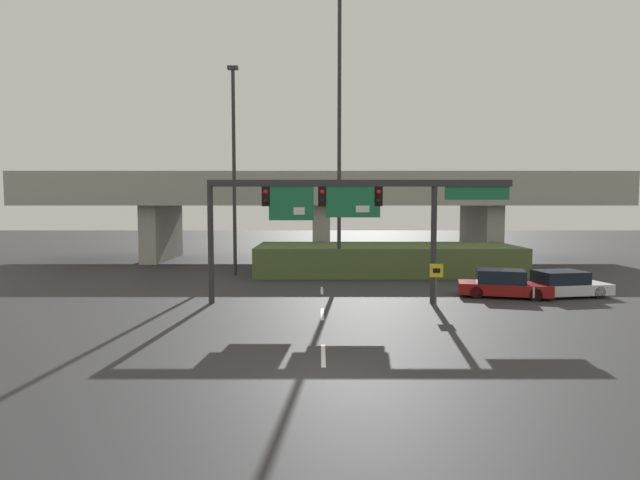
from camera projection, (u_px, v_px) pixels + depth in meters
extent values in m
plane|color=#2D2D30|center=(322.00, 380.00, 13.66)|extent=(160.00, 160.00, 0.00)
cube|color=silver|center=(321.00, 355.00, 15.92)|extent=(0.14, 2.40, 0.01)
cube|color=silver|center=(320.00, 314.00, 21.94)|extent=(0.14, 2.40, 0.01)
cube|color=silver|center=(320.00, 290.00, 27.96)|extent=(0.14, 2.40, 0.01)
cube|color=silver|center=(319.00, 275.00, 33.97)|extent=(0.14, 2.40, 0.01)
cube|color=silver|center=(319.00, 265.00, 39.99)|extent=(0.14, 2.40, 0.01)
cylinder|color=#2D2D30|center=(208.00, 242.00, 24.14)|extent=(0.28, 0.28, 6.00)
cylinder|color=#2D2D30|center=(431.00, 242.00, 24.19)|extent=(0.28, 0.28, 6.00)
cube|color=#2D2D30|center=(358.00, 183.00, 23.97)|extent=(14.52, 0.32, 0.32)
cube|color=black|center=(264.00, 196.00, 24.00)|extent=(0.40, 0.28, 0.95)
sphere|color=red|center=(263.00, 192.00, 23.81)|extent=(0.22, 0.22, 0.22)
sphere|color=black|center=(263.00, 201.00, 23.84)|extent=(0.22, 0.22, 0.22)
cube|color=black|center=(320.00, 196.00, 24.01)|extent=(0.40, 0.28, 0.95)
sphere|color=red|center=(320.00, 192.00, 23.82)|extent=(0.22, 0.22, 0.22)
sphere|color=black|center=(320.00, 201.00, 23.85)|extent=(0.22, 0.22, 0.22)
cube|color=black|center=(376.00, 196.00, 24.02)|extent=(0.40, 0.28, 0.95)
sphere|color=red|center=(376.00, 192.00, 23.83)|extent=(0.22, 0.22, 0.22)
sphere|color=black|center=(376.00, 201.00, 23.86)|extent=(0.22, 0.22, 0.22)
cube|color=#196B42|center=(289.00, 203.00, 23.93)|extent=(2.15, 0.08, 1.62)
cube|color=white|center=(297.00, 211.00, 23.90)|extent=(0.54, 0.03, 0.36)
cube|color=#196B42|center=(351.00, 202.00, 23.94)|extent=(2.60, 0.08, 1.48)
cube|color=white|center=(360.00, 209.00, 23.91)|extent=(0.65, 0.03, 0.33)
cube|color=#196B42|center=(474.00, 193.00, 23.97)|extent=(3.10, 0.07, 0.64)
cylinder|color=#4C4C4C|center=(434.00, 286.00, 22.67)|extent=(0.08, 0.08, 2.18)
cube|color=yellow|center=(434.00, 271.00, 22.57)|extent=(0.60, 0.03, 0.60)
cube|color=black|center=(434.00, 271.00, 22.56)|extent=(0.33, 0.01, 0.21)
cylinder|color=#2D2D30|center=(337.00, 141.00, 31.58)|extent=(0.24, 0.24, 17.67)
cylinder|color=#2D2D30|center=(232.00, 174.00, 33.66)|extent=(0.24, 0.24, 13.79)
cube|color=#333333|center=(230.00, 68.00, 33.17)|extent=(0.70, 0.36, 0.24)
cube|color=#A39E93|center=(319.00, 195.00, 43.39)|extent=(49.15, 9.77, 1.77)
cube|color=#A39E93|center=(319.00, 177.00, 38.62)|extent=(49.15, 0.40, 0.90)
cube|color=#A39E93|center=(160.00, 233.00, 43.55)|extent=(1.40, 7.81, 4.74)
cube|color=#A39E93|center=(319.00, 233.00, 43.62)|extent=(1.40, 7.81, 4.74)
cube|color=#A39E93|center=(478.00, 233.00, 43.68)|extent=(1.40, 7.81, 4.74)
cube|color=#4C6033|center=(383.00, 259.00, 35.12)|extent=(17.98, 6.33, 1.97)
cube|color=maroon|center=(501.00, 288.00, 26.03)|extent=(4.84, 2.79, 0.58)
cube|color=black|center=(498.00, 276.00, 26.03)|extent=(2.68, 2.10, 0.68)
cylinder|color=black|center=(527.00, 289.00, 26.45)|extent=(0.67, 0.37, 0.64)
cylinder|color=black|center=(533.00, 294.00, 24.96)|extent=(0.67, 0.37, 0.64)
cylinder|color=black|center=(472.00, 287.00, 27.11)|extent=(0.67, 0.37, 0.64)
cylinder|color=black|center=(474.00, 292.00, 25.62)|extent=(0.67, 0.37, 0.64)
cube|color=silver|center=(560.00, 288.00, 26.17)|extent=(4.88, 2.63, 0.54)
cube|color=black|center=(557.00, 277.00, 26.09)|extent=(2.66, 2.08, 0.65)
cylinder|color=black|center=(574.00, 287.00, 27.24)|extent=(0.67, 0.32, 0.64)
cylinder|color=black|center=(596.00, 292.00, 25.60)|extent=(0.67, 0.32, 0.64)
cylinder|color=black|center=(526.00, 288.00, 26.75)|extent=(0.67, 0.32, 0.64)
cylinder|color=black|center=(545.00, 294.00, 25.11)|extent=(0.67, 0.32, 0.64)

